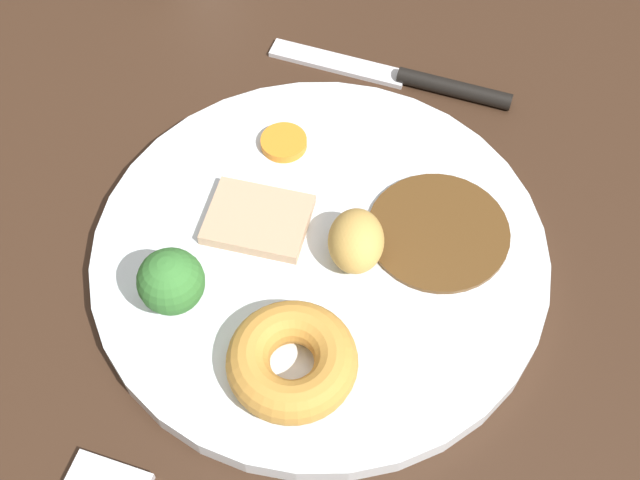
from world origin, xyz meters
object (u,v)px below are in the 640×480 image
carrot_coin_front (284,142)px  meat_slice_main (258,219)px  broccoli_floret (171,282)px  knife (410,79)px  roast_potato_left (356,241)px  dinner_plate (320,255)px  yorkshire_pudding (292,361)px

carrot_coin_front → meat_slice_main: bearing=-176.6°
broccoli_floret → knife: 25.19cm
roast_potato_left → knife: bearing=0.8°
dinner_plate → knife: size_ratio=1.56×
roast_potato_left → knife: (16.76, 0.23, -2.66)cm
carrot_coin_front → knife: 11.71cm
meat_slice_main → dinner_plate: bearing=-100.1°
meat_slice_main → broccoli_floret: (-7.11, 2.72, 2.36)cm
knife → broccoli_floret: bearing=71.3°
yorkshire_pudding → knife: (25.32, -1.19, -2.20)cm
dinner_plate → carrot_coin_front: size_ratio=9.11×
carrot_coin_front → roast_potato_left: bearing=-136.2°
yorkshire_pudding → carrot_coin_front: 16.84cm
meat_slice_main → roast_potato_left: 6.78cm
carrot_coin_front → broccoli_floret: bearing=170.4°
roast_potato_left → knife: size_ratio=0.23×
meat_slice_main → carrot_coin_front: bearing=3.4°
yorkshire_pudding → knife: 25.45cm
roast_potato_left → carrot_coin_front: size_ratio=1.35×
meat_slice_main → broccoli_floret: size_ratio=1.33×
dinner_plate → roast_potato_left: (0.10, -2.26, 2.42)cm
roast_potato_left → yorkshire_pudding: bearing=170.6°
roast_potato_left → knife: roast_potato_left is taller
dinner_plate → roast_potato_left: 3.31cm
meat_slice_main → yorkshire_pudding: bearing=-150.6°
dinner_plate → knife: 16.99cm
dinner_plate → yorkshire_pudding: bearing=-174.3°
broccoli_floret → roast_potato_left: bearing=-55.5°
meat_slice_main → broccoli_floret: 7.97cm
yorkshire_pudding → carrot_coin_front: size_ratio=2.37×
dinner_plate → meat_slice_main: meat_slice_main is taller
yorkshire_pudding → meat_slice_main: bearing=29.4°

